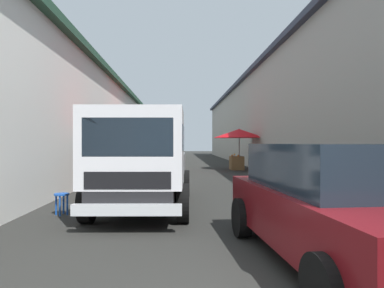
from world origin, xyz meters
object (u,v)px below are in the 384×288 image
object	(u,v)px
fruit_stall_far_left	(133,136)
delivery_truck	(141,164)
parked_scooter	(151,165)
vendor_by_crates	(169,154)
fruit_stall_far_right	(239,136)
plastic_stool	(62,199)
hatchback_car	(338,203)
fruit_stall_near_left	(149,136)

from	to	relation	value
fruit_stall_far_left	delivery_truck	distance (m)	3.77
parked_scooter	vendor_by_crates	bearing A→B (deg)	-14.38
fruit_stall_far_left	fruit_stall_far_right	bearing A→B (deg)	-30.55
fruit_stall_far_right	delivery_truck	world-z (taller)	fruit_stall_far_right
plastic_stool	hatchback_car	bearing A→B (deg)	-124.97
hatchback_car	plastic_stool	world-z (taller)	hatchback_car
parked_scooter	hatchback_car	bearing A→B (deg)	-164.59
fruit_stall_far_right	delivery_truck	xyz separation A→B (m)	(-11.68, 4.09, -0.78)
fruit_stall_near_left	parked_scooter	size ratio (longest dim) A/B	1.70
fruit_stall_near_left	delivery_truck	world-z (taller)	fruit_stall_near_left
parked_scooter	fruit_stall_far_left	bearing A→B (deg)	177.89
vendor_by_crates	delivery_truck	bearing A→B (deg)	178.50
fruit_stall_far_left	vendor_by_crates	bearing A→B (deg)	-6.87
delivery_truck	parked_scooter	world-z (taller)	delivery_truck
fruit_stall_far_left	parked_scooter	world-z (taller)	fruit_stall_far_left
fruit_stall_near_left	parked_scooter	bearing A→B (deg)	-172.66
vendor_by_crates	parked_scooter	bearing A→B (deg)	165.62
plastic_stool	fruit_stall_near_left	bearing A→B (deg)	-4.92
fruit_stall_far_right	parked_scooter	bearing A→B (deg)	124.97
vendor_by_crates	plastic_stool	xyz separation A→B (m)	(-11.40, 1.90, -0.56)
fruit_stall_far_right	fruit_stall_near_left	distance (m)	4.96
fruit_stall_far_right	parked_scooter	xyz separation A→B (m)	(-3.19, 4.55, -1.37)
fruit_stall_near_left	plastic_stool	bearing A→B (deg)	175.08
delivery_truck	vendor_by_crates	distance (m)	11.48
hatchback_car	parked_scooter	world-z (taller)	hatchback_car
fruit_stall_far_right	fruit_stall_near_left	size ratio (longest dim) A/B	1.00
fruit_stall_far_left	parked_scooter	distance (m)	4.99
fruit_stall_far_left	hatchback_car	distance (m)	7.45
vendor_by_crates	plastic_stool	bearing A→B (deg)	170.53
delivery_truck	parked_scooter	distance (m)	8.53
fruit_stall_near_left	hatchback_car	xyz separation A→B (m)	(-13.36, -3.40, -1.06)
fruit_stall_far_right	fruit_stall_near_left	xyz separation A→B (m)	(-1.26, 4.80, -0.01)
hatchback_car	vendor_by_crates	bearing A→B (deg)	9.42
fruit_stall_far_right	fruit_stall_far_left	world-z (taller)	fruit_stall_far_right
fruit_stall_far_right	fruit_stall_far_left	distance (m)	9.31
delivery_truck	plastic_stool	world-z (taller)	delivery_truck
fruit_stall_near_left	fruit_stall_far_left	world-z (taller)	fruit_stall_near_left
fruit_stall_far_left	delivery_truck	xyz separation A→B (m)	(-3.67, -0.64, -0.63)
plastic_stool	delivery_truck	bearing A→B (deg)	-92.50
fruit_stall_near_left	delivery_truck	size ratio (longest dim) A/B	0.57
vendor_by_crates	fruit_stall_far_right	bearing A→B (deg)	-86.77
fruit_stall_far_right	parked_scooter	world-z (taller)	fruit_stall_far_right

